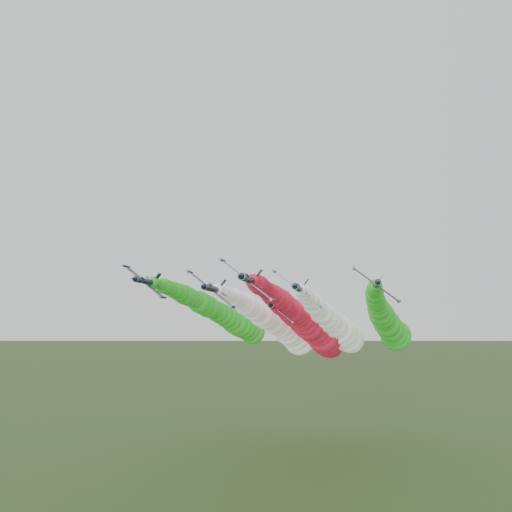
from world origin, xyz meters
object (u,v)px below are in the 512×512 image
at_px(jet_inner_left, 280,327).
at_px(jet_inner_right, 337,327).
at_px(jet_lead, 309,325).
at_px(jet_trail, 317,335).
at_px(jet_outer_left, 228,318).
at_px(jet_outer_right, 388,323).

bearing_deg(jet_inner_left, jet_inner_right, 5.32).
height_order(jet_lead, jet_inner_right, jet_lead).
bearing_deg(jet_inner_left, jet_trail, 59.70).
bearing_deg(jet_outer_left, jet_inner_left, -21.94).
bearing_deg(jet_outer_right, jet_outer_left, -175.95).
bearing_deg(jet_inner_right, jet_inner_left, -174.68).
height_order(jet_inner_right, jet_outer_right, jet_outer_right).
bearing_deg(jet_inner_right, jet_lead, -120.44).
relative_size(jet_inner_right, jet_trail, 1.00).
relative_size(jet_inner_left, jet_outer_right, 1.00).
relative_size(jet_lead, jet_outer_right, 1.00).
bearing_deg(jet_outer_right, jet_lead, -136.20).
relative_size(jet_inner_left, jet_trail, 1.01).
bearing_deg(jet_outer_left, jet_outer_right, 4.05).
xyz_separation_m(jet_lead, jet_outer_left, (-24.39, 16.14, 1.81)).
bearing_deg(jet_outer_left, jet_inner_right, -9.30).
height_order(jet_lead, jet_outer_right, jet_outer_right).
xyz_separation_m(jet_lead, jet_trail, (0.17, 24.34, -3.15)).
height_order(jet_outer_left, jet_outer_right, jet_outer_left).
relative_size(jet_outer_right, jet_trail, 1.01).
height_order(jet_lead, jet_trail, jet_lead).
bearing_deg(jet_outer_right, jet_inner_right, -148.90).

